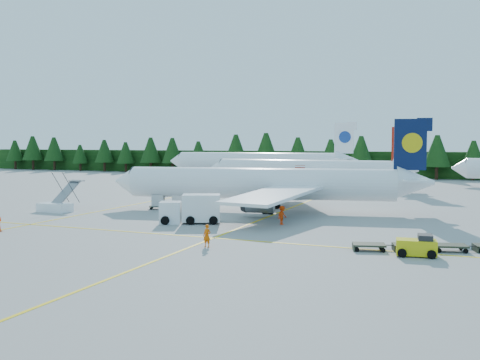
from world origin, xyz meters
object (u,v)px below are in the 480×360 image
at_px(baggage_tug, 417,246).
at_px(service_truck, 190,209).
at_px(airliner_navy, 254,184).
at_px(airstairs, 57,205).
at_px(airliner_red, 299,170).

bearing_deg(baggage_tug, service_truck, 153.67).
bearing_deg(airliner_navy, baggage_tug, -55.06).
bearing_deg(baggage_tug, airstairs, 159.36).
distance_m(airliner_red, baggage_tug, 56.69).
bearing_deg(airstairs, baggage_tug, -10.55).
height_order(airliner_red, airstairs, airliner_red).
relative_size(service_truck, baggage_tug, 2.18).
distance_m(airstairs, baggage_tug, 42.18).
distance_m(airliner_red, airstairs, 45.28).
relative_size(airliner_red, baggage_tug, 12.55).
bearing_deg(airliner_navy, airstairs, -167.43).
distance_m(airliner_red, service_truck, 43.85).
bearing_deg(airliner_red, baggage_tug, -64.79).
xyz_separation_m(airstairs, baggage_tug, (40.98, -10.00, -0.04)).
height_order(airliner_red, service_truck, airliner_red).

